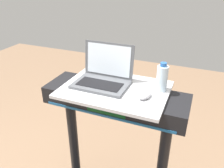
# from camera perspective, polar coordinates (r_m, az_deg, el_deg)

# --- Properties ---
(desk_board) EXTENTS (0.64, 0.46, 0.02)m
(desk_board) POSITION_cam_1_polar(r_m,az_deg,el_deg) (1.41, 0.78, -1.33)
(desk_board) COLOR silver
(desk_board) RESTS_ON treadmill_base
(laptop) EXTENTS (0.34, 0.25, 0.24)m
(laptop) POSITION_cam_1_polar(r_m,az_deg,el_deg) (1.45, -2.14, 1.97)
(laptop) COLOR #515459
(laptop) RESTS_ON desk_board
(computer_mouse) EXTENTS (0.09, 0.11, 0.03)m
(computer_mouse) POSITION_cam_1_polar(r_m,az_deg,el_deg) (1.31, 8.13, -2.76)
(computer_mouse) COLOR #B2B2B7
(computer_mouse) RESTS_ON desk_board
(water_bottle) EXTENTS (0.07, 0.07, 0.18)m
(water_bottle) POSITION_cam_1_polar(r_m,az_deg,el_deg) (1.38, 12.31, 1.48)
(water_bottle) COLOR silver
(water_bottle) RESTS_ON desk_board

